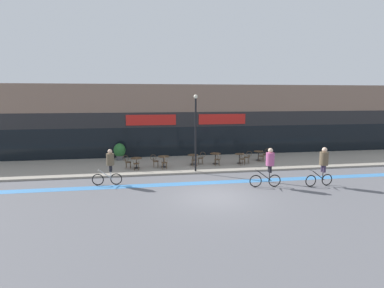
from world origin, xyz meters
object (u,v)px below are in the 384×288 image
(cafe_chair_5_near, at_px, (262,155))
(cafe_chair_2_side, at_px, (202,157))
(planter_pot, at_px, (120,151))
(cafe_chair_0_near, at_px, (136,163))
(cafe_chair_3_near, at_px, (217,159))
(bistro_table_3, at_px, (215,156))
(cafe_chair_0_side, at_px, (127,161))
(cafe_chair_1_side, at_px, (155,160))
(lamp_post, at_px, (196,127))
(bistro_table_5, at_px, (258,154))
(cafe_chair_5_side, at_px, (266,153))
(bistro_table_1, at_px, (164,159))
(cafe_chair_1_near, at_px, (164,162))
(cyclist_0, at_px, (269,164))
(cyclist_1, at_px, (109,164))
(cafe_chair_2_near, at_px, (194,159))
(cafe_chair_4_side, at_px, (248,156))
(bistro_table_0, at_px, (136,161))
(bistro_table_4, at_px, (239,157))
(cafe_chair_4_near, at_px, (242,158))
(bistro_table_2, at_px, (193,157))

(cafe_chair_5_near, bearing_deg, cafe_chair_2_side, 86.33)
(cafe_chair_5_near, xyz_separation_m, planter_pot, (-10.55, 2.47, 0.17))
(cafe_chair_0_near, height_order, cafe_chair_3_near, same)
(bistro_table_3, bearing_deg, cafe_chair_0_side, -176.17)
(cafe_chair_0_near, relative_size, cafe_chair_2_side, 1.00)
(cafe_chair_3_near, xyz_separation_m, planter_pot, (-6.99, 3.16, 0.17))
(cafe_chair_1_side, relative_size, lamp_post, 0.18)
(bistro_table_5, relative_size, cafe_chair_5_side, 0.80)
(bistro_table_1, relative_size, cafe_chair_1_near, 0.87)
(bistro_table_3, distance_m, cyclist_0, 5.82)
(cafe_chair_1_near, height_order, cafe_chair_2_side, same)
(cafe_chair_1_side, relative_size, planter_pot, 0.70)
(cyclist_1, bearing_deg, cafe_chair_2_near, -147.07)
(bistro_table_3, distance_m, cafe_chair_5_near, 3.55)
(cafe_chair_3_near, bearing_deg, cafe_chair_1_side, 87.05)
(cafe_chair_4_side, bearing_deg, bistro_table_0, 10.67)
(cafe_chair_1_near, bearing_deg, cafe_chair_0_side, 72.99)
(cyclist_1, bearing_deg, planter_pot, -88.41)
(cafe_chair_1_side, bearing_deg, bistro_table_3, 11.06)
(cafe_chair_5_near, bearing_deg, bistro_table_0, 89.68)
(bistro_table_5, bearing_deg, bistro_table_4, -155.64)
(bistro_table_0, xyz_separation_m, bistro_table_3, (5.64, 0.42, 0.05))
(cafe_chair_0_side, distance_m, cafe_chair_1_near, 2.57)
(cafe_chair_1_near, distance_m, planter_pot, 4.81)
(bistro_table_1, relative_size, cafe_chair_2_side, 0.87)
(bistro_table_4, distance_m, cafe_chair_1_side, 6.19)
(cafe_chair_2_near, bearing_deg, cafe_chair_4_side, -87.00)
(bistro_table_0, xyz_separation_m, cafe_chair_4_near, (7.43, -0.32, 0.01))
(cafe_chair_1_side, relative_size, cafe_chair_4_near, 1.00)
(cyclist_1, bearing_deg, cafe_chair_5_side, -156.36)
(bistro_table_1, bearing_deg, cafe_chair_0_near, -161.15)
(cafe_chair_2_near, xyz_separation_m, cafe_chair_4_near, (3.42, -0.20, 0.00))
(bistro_table_5, relative_size, lamp_post, 0.14)
(cafe_chair_0_near, bearing_deg, cafe_chair_3_near, -88.29)
(bistro_table_0, height_order, cyclist_0, cyclist_0)
(cafe_chair_3_near, relative_size, cyclist_1, 0.44)
(bistro_table_0, height_order, planter_pot, planter_pot)
(cafe_chair_4_side, xyz_separation_m, cyclist_0, (-0.70, -5.41, 0.65))
(bistro_table_3, distance_m, bistro_table_4, 1.79)
(bistro_table_4, bearing_deg, cafe_chair_4_side, -1.03)
(bistro_table_0, xyz_separation_m, cafe_chair_1_near, (1.87, -0.61, 0.01))
(bistro_table_1, relative_size, cyclist_0, 0.36)
(cafe_chair_4_side, height_order, cafe_chair_5_side, same)
(bistro_table_4, relative_size, cafe_chair_0_near, 0.78)
(cafe_chair_2_side, height_order, planter_pot, planter_pot)
(cafe_chair_0_near, xyz_separation_m, cafe_chair_5_side, (9.81, 1.73, 0.00))
(bistro_table_0, distance_m, cafe_chair_5_side, 9.88)
(cafe_chair_1_side, bearing_deg, cyclist_1, -122.24)
(lamp_post, bearing_deg, bistro_table_2, 85.69)
(cafe_chair_5_near, xyz_separation_m, lamp_post, (-5.34, -1.95, 2.37))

